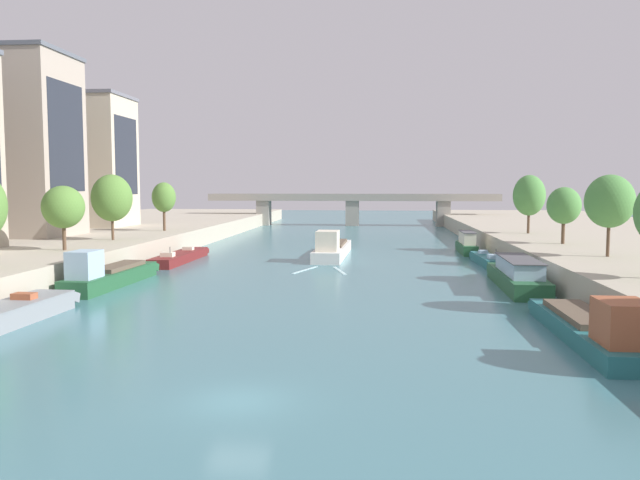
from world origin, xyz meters
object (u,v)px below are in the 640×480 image
object	(u,v)px
moored_boat_left_second	(109,275)
moored_boat_left_near	(180,257)
moored_boat_right_near	(467,244)
tree_right_by_lamp	(529,195)
moored_boat_right_end	(517,275)
tree_left_midway	(112,198)
tree_right_far	(564,206)
tree_right_past_mid	(610,201)
moored_boat_right_second	(592,327)
tree_left_nearest	(63,207)
moored_boat_right_lone	(487,260)
barge_midriver	(332,248)
tree_left_past_mid	(164,197)
bridge_far	(352,205)

from	to	relation	value
moored_boat_left_second	moored_boat_left_near	bearing A→B (deg)	88.44
moored_boat_right_near	tree_right_by_lamp	xyz separation A→B (m)	(7.96, 1.03, 6.26)
moored_boat_right_end	tree_left_midway	xyz separation A→B (m)	(-41.89, 14.68, 6.20)
tree_right_far	tree_right_by_lamp	bearing A→B (deg)	90.80
tree_right_past_mid	moored_boat_left_near	bearing A→B (deg)	162.13
moored_boat_right_second	moored_boat_right_near	distance (m)	47.35
tree_left_nearest	tree_right_by_lamp	size ratio (longest dim) A/B	0.82
moored_boat_right_second	moored_boat_right_lone	xyz separation A→B (m)	(0.19, 35.46, -0.39)
barge_midriver	tree_right_past_mid	xyz separation A→B (m)	(25.48, -19.90, 6.29)
tree_right_by_lamp	tree_left_midway	bearing A→B (deg)	-163.61
tree_left_past_mid	tree_right_past_mid	distance (m)	56.26
moored_boat_left_second	moored_boat_right_end	distance (m)	35.02
moored_boat_left_near	tree_left_midway	xyz separation A→B (m)	(-7.44, -1.19, 6.76)
moored_boat_right_second	moored_boat_right_near	bearing A→B (deg)	90.47
moored_boat_right_lone	moored_boat_left_second	bearing A→B (deg)	-151.90
tree_left_midway	bridge_far	distance (m)	73.32
moored_boat_left_second	tree_right_far	distance (m)	46.26
moored_boat_right_near	moored_boat_right_second	bearing A→B (deg)	-89.53
tree_left_nearest	tree_right_by_lamp	bearing A→B (deg)	27.87
tree_right_by_lamp	bridge_far	size ratio (longest dim) A/B	0.12
tree_left_nearest	bridge_far	bearing A→B (deg)	73.21
moored_boat_right_near	bridge_far	size ratio (longest dim) A/B	0.16
moored_boat_right_second	tree_right_past_mid	size ratio (longest dim) A/B	2.22
tree_left_nearest	tree_left_midway	bearing A→B (deg)	90.77
moored_boat_right_second	tree_right_past_mid	distance (m)	23.68
barge_midriver	tree_right_by_lamp	size ratio (longest dim) A/B	2.49
moored_boat_left_second	tree_right_past_mid	world-z (taller)	tree_right_past_mid
moored_boat_left_second	tree_left_midway	distance (m)	19.51
moored_boat_left_near	moored_boat_right_end	bearing A→B (deg)	-24.74
moored_boat_right_second	moored_boat_right_end	bearing A→B (deg)	89.99
tree_left_nearest	tree_left_past_mid	size ratio (longest dim) A/B	0.93
moored_boat_right_end	tree_right_far	size ratio (longest dim) A/B	2.49
moored_boat_left_near	tree_left_past_mid	world-z (taller)	tree_left_past_mid
moored_boat_left_second	moored_boat_right_end	xyz separation A→B (m)	(34.94, 2.44, 0.06)
moored_boat_right_lone	tree_right_past_mid	bearing A→B (deg)	-60.76
moored_boat_left_near	tree_left_midway	bearing A→B (deg)	-170.88
bridge_far	tree_left_past_mid	bearing A→B (deg)	-113.53
moored_boat_right_lone	tree_left_midway	world-z (taller)	tree_left_midway
moored_boat_right_second	tree_left_nearest	xyz separation A→B (m)	(-41.73, 22.31, 5.74)
moored_boat_right_near	moored_boat_right_end	bearing A→B (deg)	-89.20
moored_boat_right_lone	tree_right_by_lamp	bearing A→B (deg)	60.26
barge_midriver	tree_left_midway	distance (m)	26.35
moored_boat_left_second	tree_right_past_mid	size ratio (longest dim) A/B	2.09
tree_right_by_lamp	moored_boat_right_second	bearing A→B (deg)	-98.89
moored_boat_right_lone	tree_left_past_mid	distance (m)	43.77
moored_boat_right_near	tree_left_nearest	size ratio (longest dim) A/B	1.66
tree_left_midway	bridge_far	bearing A→B (deg)	70.49
tree_left_midway	tree_right_far	distance (m)	49.66
barge_midriver	tree_right_by_lamp	world-z (taller)	tree_right_by_lamp
bridge_far	moored_boat_right_lone	bearing A→B (deg)	-75.36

